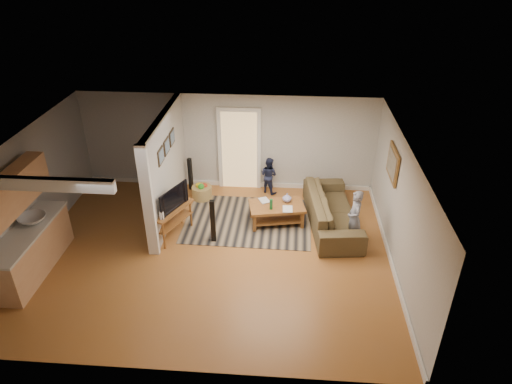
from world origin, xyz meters
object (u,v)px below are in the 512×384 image
at_px(toy_basket, 202,192).
at_px(coffee_table, 277,209).
at_px(speaker_right, 190,174).
at_px(child, 351,242).
at_px(tv_console, 172,211).
at_px(speaker_left, 213,221).
at_px(toddler, 268,192).
at_px(sofa, 331,224).

bearing_deg(toy_basket, coffee_table, -26.87).
bearing_deg(speaker_right, child, -4.52).
bearing_deg(tv_console, speaker_right, 115.17).
bearing_deg(speaker_left, toddler, 60.12).
distance_m(coffee_table, speaker_right, 2.72).
height_order(tv_console, child, tv_console).
bearing_deg(coffee_table, speaker_right, 148.20).
bearing_deg(toy_basket, sofa, -16.63).
bearing_deg(toddler, sofa, 168.81).
distance_m(sofa, coffee_table, 1.31).
bearing_deg(sofa, tv_console, 94.92).
bearing_deg(tv_console, toddler, 70.92).
xyz_separation_m(sofa, coffee_table, (-1.26, -0.03, 0.38)).
bearing_deg(speaker_left, speaker_right, 108.72).
height_order(speaker_left, toy_basket, speaker_left).
height_order(speaker_left, child, speaker_left).
bearing_deg(sofa, child, -155.43).
bearing_deg(speaker_right, toy_basket, -27.48).
bearing_deg(speaker_right, sofa, 1.51).
xyz_separation_m(coffee_table, speaker_right, (-2.31, 1.43, 0.07)).
distance_m(coffee_table, child, 1.82).
relative_size(sofa, tv_console, 2.14).
height_order(toy_basket, toddler, toddler).
distance_m(sofa, tv_console, 3.67).
relative_size(coffee_table, child, 1.08).
relative_size(speaker_left, speaker_right, 1.15).
bearing_deg(coffee_table, sofa, 1.26).
distance_m(coffee_table, speaker_left, 1.60).
distance_m(sofa, speaker_right, 3.86).
bearing_deg(coffee_table, toy_basket, 153.13).
bearing_deg(speaker_left, coffee_table, 27.10).
height_order(sofa, coffee_table, coffee_table).
xyz_separation_m(coffee_table, toddler, (-0.27, 1.43, -0.38)).
xyz_separation_m(speaker_left, speaker_right, (-0.95, 2.26, -0.07)).
height_order(coffee_table, child, coffee_table).
relative_size(sofa, speaker_left, 2.51).
xyz_separation_m(sofa, child, (0.40, -0.66, 0.00)).
relative_size(tv_console, speaker_left, 1.17).
xyz_separation_m(speaker_left, toddler, (1.09, 2.26, -0.51)).
bearing_deg(toy_basket, speaker_left, -72.16).
distance_m(sofa, toddler, 2.08).
height_order(sofa, tv_console, tv_console).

